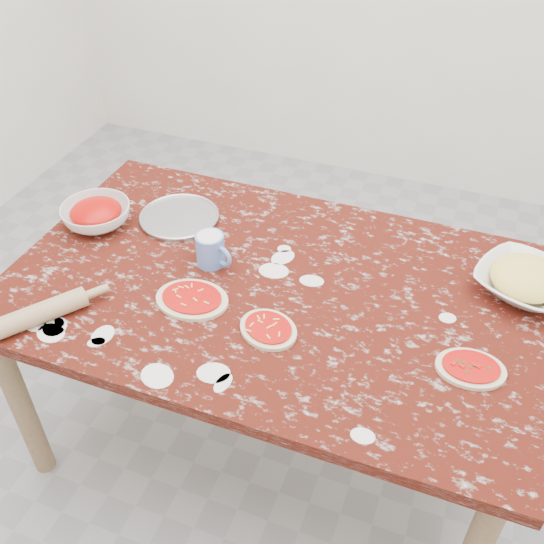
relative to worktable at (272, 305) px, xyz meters
The scene contains 10 objects.
ground 0.67m from the worktable, ahead, with size 4.00×4.00×0.00m, color gray.
worktable is the anchor object (origin of this frame).
pizza_tray 0.48m from the worktable, 153.62° to the left, with size 0.27×0.27×0.01m, color #B2B2B7.
sauce_bowl 0.68m from the worktable, behind, with size 0.23×0.23×0.07m, color white.
cheese_bowl 0.76m from the worktable, 18.51° to the left, with size 0.27×0.27×0.07m, color white.
flour_mug 0.25m from the worktable, behind, with size 0.13×0.09×0.10m.
pizza_left 0.26m from the worktable, 141.76° to the right, with size 0.23×0.18×0.02m.
pizza_mid 0.22m from the worktable, 72.16° to the right, with size 0.21×0.20×0.02m.
pizza_right 0.62m from the worktable, 12.49° to the right, with size 0.20×0.16×0.02m.
rolling_pin 0.69m from the worktable, 145.27° to the right, with size 0.06×0.06×0.30m, color tan.
Camera 1 is at (0.50, -1.31, 1.97)m, focal length 40.62 mm.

